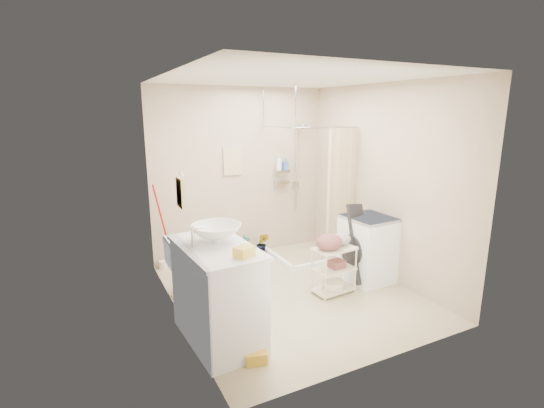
% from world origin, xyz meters
% --- Properties ---
extents(floor, '(3.20, 3.20, 0.00)m').
position_xyz_m(floor, '(0.00, 0.00, 0.00)').
color(floor, '#BEB48E').
rests_on(floor, ground).
extents(ceiling, '(2.80, 3.20, 0.04)m').
position_xyz_m(ceiling, '(0.00, 0.00, 2.60)').
color(ceiling, silver).
rests_on(ceiling, ground).
extents(wall_back, '(2.80, 0.04, 2.60)m').
position_xyz_m(wall_back, '(0.00, 1.60, 1.30)').
color(wall_back, '#C3B197').
rests_on(wall_back, ground).
extents(wall_front, '(2.80, 0.04, 2.60)m').
position_xyz_m(wall_front, '(0.00, -1.60, 1.30)').
color(wall_front, '#C3B197').
rests_on(wall_front, ground).
extents(wall_left, '(0.04, 3.20, 2.60)m').
position_xyz_m(wall_left, '(-1.40, 0.00, 1.30)').
color(wall_left, '#C3B197').
rests_on(wall_left, ground).
extents(wall_right, '(0.04, 3.20, 2.60)m').
position_xyz_m(wall_right, '(1.40, 0.00, 1.30)').
color(wall_right, '#C3B197').
rests_on(wall_right, ground).
extents(vanity, '(0.70, 1.16, 0.99)m').
position_xyz_m(vanity, '(-1.16, -0.59, 0.49)').
color(vanity, silver).
rests_on(vanity, ground).
extents(sink, '(0.64, 0.64, 0.17)m').
position_xyz_m(sink, '(-1.11, -0.47, 1.07)').
color(sink, silver).
rests_on(sink, vanity).
extents(counter_basket, '(0.20, 0.18, 0.09)m').
position_xyz_m(counter_basket, '(-1.03, -0.98, 1.03)').
color(counter_basket, gold).
rests_on(counter_basket, vanity).
extents(floor_basket, '(0.33, 0.28, 0.15)m').
position_xyz_m(floor_basket, '(-0.99, -1.10, 0.08)').
color(floor_basket, gold).
rests_on(floor_basket, ground).
extents(toilet, '(0.75, 0.43, 0.76)m').
position_xyz_m(toilet, '(-1.04, 0.50, 0.38)').
color(toilet, white).
rests_on(toilet, ground).
extents(mop, '(0.15, 0.15, 1.26)m').
position_xyz_m(mop, '(-1.29, 1.50, 0.63)').
color(mop, '#A21409').
rests_on(mop, ground).
extents(potted_plant_a, '(0.21, 0.16, 0.36)m').
position_xyz_m(potted_plant_a, '(-0.04, 1.37, 0.18)').
color(potted_plant_a, '#945137').
rests_on(potted_plant_a, ground).
extents(potted_plant_b, '(0.25, 0.25, 0.36)m').
position_xyz_m(potted_plant_b, '(0.26, 1.40, 0.18)').
color(potted_plant_b, brown).
rests_on(potted_plant_b, ground).
extents(hanging_towel, '(0.28, 0.03, 0.42)m').
position_xyz_m(hanging_towel, '(-0.15, 1.58, 1.50)').
color(hanging_towel, beige).
rests_on(hanging_towel, wall_back).
extents(towel_ring, '(0.04, 0.22, 0.34)m').
position_xyz_m(towel_ring, '(-1.38, -0.20, 1.47)').
color(towel_ring, '#DAC37B').
rests_on(towel_ring, wall_left).
extents(tp_holder, '(0.08, 0.12, 0.14)m').
position_xyz_m(tp_holder, '(-1.36, 0.05, 0.72)').
color(tp_holder, white).
rests_on(tp_holder, wall_left).
extents(shower, '(1.10, 1.10, 2.10)m').
position_xyz_m(shower, '(0.85, 1.05, 1.05)').
color(shower, white).
rests_on(shower, ground).
extents(shampoo_bottle_a, '(0.11, 0.11, 0.24)m').
position_xyz_m(shampoo_bottle_a, '(0.61, 1.51, 1.44)').
color(shampoo_bottle_a, white).
rests_on(shampoo_bottle_a, shower).
extents(shampoo_bottle_b, '(0.09, 0.09, 0.18)m').
position_xyz_m(shampoo_bottle_b, '(0.74, 1.54, 1.41)').
color(shampoo_bottle_b, '#3858A1').
rests_on(shampoo_bottle_b, shower).
extents(washing_machine, '(0.63, 0.65, 0.88)m').
position_xyz_m(washing_machine, '(1.14, -0.10, 0.44)').
color(washing_machine, white).
rests_on(washing_machine, ground).
extents(laundry_rack, '(0.54, 0.35, 0.71)m').
position_xyz_m(laundry_rack, '(0.48, -0.24, 0.36)').
color(laundry_rack, beige).
rests_on(laundry_rack, ground).
extents(ironing_board, '(0.32, 0.17, 1.09)m').
position_xyz_m(ironing_board, '(0.95, -0.13, 0.55)').
color(ironing_board, black).
rests_on(ironing_board, ground).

